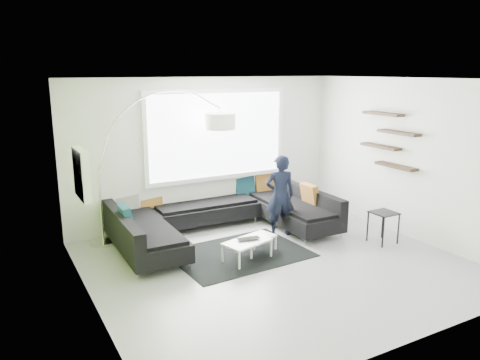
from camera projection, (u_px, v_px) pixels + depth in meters
name	position (u px, v px, depth m)	size (l,w,h in m)	color
ground	(277.00, 264.00, 7.22)	(5.50, 5.50, 0.00)	gray
room_shell	(274.00, 146.00, 7.00)	(5.54, 5.04, 2.82)	silver
sectional_sofa	(222.00, 217.00, 8.37)	(3.85, 2.43, 0.82)	black
rug	(239.00, 253.00, 7.63)	(2.13, 1.55, 0.01)	black
coffee_table	(252.00, 247.00, 7.51)	(0.97, 0.56, 0.32)	silver
arc_lamp	(98.00, 170.00, 7.79)	(2.45, 1.09, 2.60)	silver
side_table	(383.00, 227.00, 8.07)	(0.40, 0.40, 0.55)	black
person	(280.00, 195.00, 8.36)	(0.62, 0.50, 1.47)	black
laptop	(250.00, 240.00, 7.32)	(0.40, 0.29, 0.03)	black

